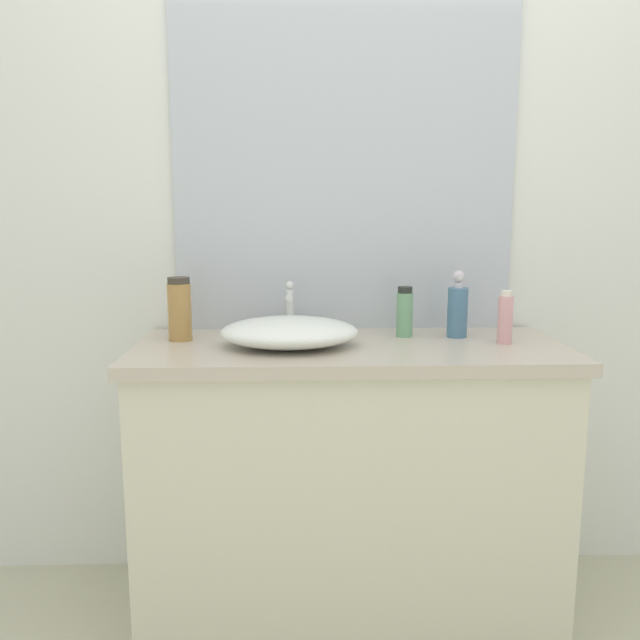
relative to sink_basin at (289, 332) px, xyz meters
name	(u,v)px	position (x,y,z in m)	size (l,w,h in m)	color
bathroom_wall_rear	(365,207)	(0.26, 0.34, 0.37)	(6.00, 0.06, 2.60)	silver
vanity_counter	(349,480)	(0.19, 0.02, -0.48)	(1.31, 0.56, 0.88)	beige
wall_mirror_panel	(345,142)	(0.19, 0.30, 0.58)	(1.14, 0.01, 1.25)	#B2BCC6
sink_basin	(289,332)	(0.00, 0.00, 0.00)	(0.42, 0.33, 0.09)	white
faucet	(290,303)	(0.00, 0.18, 0.06)	(0.03, 0.15, 0.17)	silver
soap_dispenser	(458,309)	(0.54, 0.13, 0.05)	(0.06, 0.06, 0.22)	teal
lotion_bottle	(405,312)	(0.37, 0.14, 0.04)	(0.05, 0.05, 0.16)	#6BA477
perfume_bottle	(180,309)	(-0.34, 0.10, 0.05)	(0.07, 0.07, 0.20)	#A98044
spray_can	(505,318)	(0.66, 0.02, 0.03)	(0.05, 0.05, 0.16)	#DB9EA2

